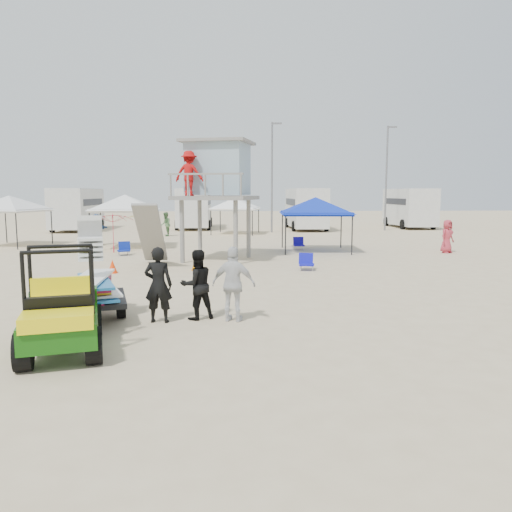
{
  "coord_description": "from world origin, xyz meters",
  "views": [
    {
      "loc": [
        -0.21,
        -9.81,
        2.94
      ],
      "look_at": [
        0.5,
        3.0,
        1.3
      ],
      "focal_mm": 35.0,
      "sensor_mm": 36.0,
      "label": 1
    }
  ],
  "objects": [
    {
      "name": "canopy_blue",
      "position": [
        4.14,
        14.97,
        2.56
      ],
      "size": [
        3.49,
        3.49,
        3.11
      ],
      "color": "black",
      "rests_on": "ground"
    },
    {
      "name": "cone_near",
      "position": [
        -1.46,
        9.05,
        0.25
      ],
      "size": [
        0.34,
        0.34,
        0.5
      ],
      "primitive_type": "cone",
      "color": "orange",
      "rests_on": "ground"
    },
    {
      "name": "light_pole_left",
      "position": [
        3.0,
        27.0,
        4.0
      ],
      "size": [
        0.14,
        0.14,
        8.0
      ],
      "primitive_type": "cylinder",
      "color": "slate",
      "rests_on": "ground"
    },
    {
      "name": "man_right",
      "position": [
        -0.1,
        1.38,
        0.86
      ],
      "size": [
        1.09,
        0.69,
        1.73
      ],
      "primitive_type": "imported",
      "rotation": [
        0.0,
        0.0,
        2.85
      ],
      "color": "silver",
      "rests_on": "ground"
    },
    {
      "name": "canopy_white_b",
      "position": [
        -12.2,
        18.36,
        2.63
      ],
      "size": [
        3.88,
        3.88,
        3.17
      ],
      "color": "black",
      "rests_on": "ground"
    },
    {
      "name": "cone_far",
      "position": [
        -4.47,
        8.52,
        0.25
      ],
      "size": [
        0.34,
        0.34,
        0.5
      ],
      "primitive_type": "cone",
      "color": "#FF3A08",
      "rests_on": "ground"
    },
    {
      "name": "lifeguard_tower",
      "position": [
        -0.82,
        12.01,
        3.76
      ],
      "size": [
        3.88,
        3.88,
        5.04
      ],
      "color": "gray",
      "rests_on": "ground"
    },
    {
      "name": "umbrella_b",
      "position": [
        -5.81,
        22.11,
        0.81
      ],
      "size": [
        2.51,
        2.52,
        1.62
      ],
      "primitive_type": "imported",
      "rotation": [
        0.0,
        0.0,
        0.68
      ],
      "color": "gold",
      "rests_on": "ground"
    },
    {
      "name": "umbrella_a",
      "position": [
        -5.86,
        14.84,
        0.98
      ],
      "size": [
        2.64,
        2.67,
        1.95
      ],
      "primitive_type": "imported",
      "rotation": [
        0.0,
        0.0,
        -0.28
      ],
      "color": "red",
      "rests_on": "ground"
    },
    {
      "name": "rv_far_left",
      "position": [
        -12.0,
        29.99,
        1.8
      ],
      "size": [
        2.64,
        6.8,
        3.25
      ],
      "color": "silver",
      "rests_on": "ground"
    },
    {
      "name": "beach_chair_a",
      "position": [
        -5.15,
        13.88,
        0.31
      ],
      "size": [
        0.68,
        0.74,
        0.64
      ],
      "color": "#0D2394",
      "rests_on": "ground"
    },
    {
      "name": "ground",
      "position": [
        0.0,
        0.0,
        0.0
      ],
      "size": [
        140.0,
        140.0,
        0.0
      ],
      "primitive_type": "plane",
      "color": "beige",
      "rests_on": "ground"
    },
    {
      "name": "canopy_white_c",
      "position": [
        0.3,
        25.84,
        2.45
      ],
      "size": [
        3.63,
        3.63,
        3.0
      ],
      "color": "black",
      "rests_on": "ground"
    },
    {
      "name": "rv_mid_right",
      "position": [
        6.0,
        29.99,
        1.8
      ],
      "size": [
        2.64,
        7.0,
        3.25
      ],
      "color": "silver",
      "rests_on": "ground"
    },
    {
      "name": "man_mid",
      "position": [
        -0.95,
        1.63,
        0.81
      ],
      "size": [
        0.98,
        0.89,
        1.63
      ],
      "primitive_type": "imported",
      "rotation": [
        0.0,
        0.0,
        3.57
      ],
      "color": "black",
      "rests_on": "ground"
    },
    {
      "name": "canopy_white_a",
      "position": [
        -5.68,
        17.06,
        2.68
      ],
      "size": [
        3.49,
        3.49,
        3.23
      ],
      "color": "black",
      "rests_on": "ground"
    },
    {
      "name": "light_pole_right",
      "position": [
        12.0,
        28.5,
        4.0
      ],
      "size": [
        0.14,
        0.14,
        8.0
      ],
      "primitive_type": "cylinder",
      "color": "slate",
      "rests_on": "ground"
    },
    {
      "name": "surf_trailer",
      "position": [
        -3.32,
        1.68,
        0.86
      ],
      "size": [
        1.78,
        2.61,
        2.12
      ],
      "color": "black",
      "rests_on": "ground"
    },
    {
      "name": "rv_far_right",
      "position": [
        15.0,
        31.49,
        1.8
      ],
      "size": [
        2.64,
        6.6,
        3.25
      ],
      "color": "silver",
      "rests_on": "ground"
    },
    {
      "name": "beach_chair_b",
      "position": [
        2.75,
        8.87,
        0.31
      ],
      "size": [
        0.64,
        0.69,
        0.64
      ],
      "color": "#1013B3",
      "rests_on": "ground"
    },
    {
      "name": "rv_mid_left",
      "position": [
        -3.0,
        31.49,
        1.8
      ],
      "size": [
        2.65,
        6.5,
        3.25
      ],
      "color": "silver",
      "rests_on": "ground"
    },
    {
      "name": "beach_chair_c",
      "position": [
        3.44,
        15.82,
        0.31
      ],
      "size": [
        0.54,
        0.58,
        0.64
      ],
      "color": "#190E9F",
      "rests_on": "ground"
    },
    {
      "name": "utility_cart",
      "position": [
        -3.32,
        -0.65,
        0.89
      ],
      "size": [
        1.84,
        2.76,
        1.92
      ],
      "color": "#134F0C",
      "rests_on": "ground"
    },
    {
      "name": "man_left",
      "position": [
        -1.8,
        1.38,
        0.87
      ],
      "size": [
        0.66,
        0.46,
        1.73
      ],
      "primitive_type": "imported",
      "rotation": [
        0.0,
        0.0,
        3.06
      ],
      "color": "black",
      "rests_on": "ground"
    },
    {
      "name": "distant_beachgoers",
      "position": [
        -2.66,
        19.02,
        0.85
      ],
      "size": [
        18.95,
        11.14,
        1.75
      ],
      "color": "#335799",
      "rests_on": "ground"
    }
  ]
}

